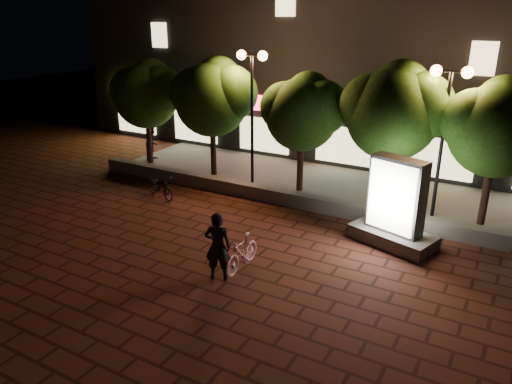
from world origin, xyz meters
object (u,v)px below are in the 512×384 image
Objects in this scene: tree_left at (214,95)px; ad_kiosk at (395,210)px; tree_right at (395,108)px; street_lamp_right at (447,104)px; tree_far_right at (500,124)px; scooter_parked at (160,186)px; tree_far_left at (147,92)px; pedestrian at (153,142)px; street_lamp_left at (252,84)px; rider at (218,246)px; tree_mid at (304,110)px; scooter_pink at (242,253)px.

tree_left is 1.79× the size of ad_kiosk.
street_lamp_right is (1.64, -0.26, 0.33)m from tree_right.
tree_far_right is (10.50, -0.00, -0.08)m from tree_left.
street_lamp_right is 10.37m from scooter_parked.
ad_kiosk is at bearing -13.15° from tree_far_left.
street_lamp_right reaches higher than tree_far_left.
scooter_parked is at bearing -45.51° from tree_far_left.
pedestrian is (-11.05, 0.37, -2.65)m from tree_right.
tree_far_right is 0.92× the size of street_lamp_left.
ad_kiosk is at bearing -18.42° from tree_left.
street_lamp_left is 3.10× the size of pedestrian.
rider is 1.13× the size of pedestrian.
tree_left is 1.09× the size of tree_mid.
street_lamp_right is 2.98× the size of pedestrian.
street_lamp_left reaches higher than tree_left.
tree_far_left is 0.89× the size of street_lamp_left.
scooter_parked is at bearing -144.08° from tree_mid.
rider is at bearing -121.24° from street_lamp_right.
street_lamp_left is 7.38m from ad_kiosk.
pedestrian is (-3.36, 3.55, 0.48)m from scooter_parked.
tree_mid is at bearing 176.96° from street_lamp_right.
scooter_pink is (5.08, -6.29, -2.97)m from tree_left.
tree_far_left is 10.81m from tree_right.
tree_mid is at bearing 7.31° from street_lamp_left.
tree_right is 0.98× the size of street_lamp_left.
pedestrian is (-8.83, 6.67, 0.44)m from scooter_pink.
rider is (-4.12, -6.80, -2.95)m from street_lamp_right.
tree_left is 10.50m from tree_far_right.
tree_left is 0.94× the size of street_lamp_left.
tree_left is 2.93× the size of pedestrian.
tree_right is 1.02× the size of street_lamp_right.
street_lamp_right is at bearing -1.21° from tree_far_left.
scooter_pink is (1.08, -6.29, -2.74)m from tree_mid.
tree_mid reaches higher than pedestrian.
scooter_parked is at bearing -157.57° from tree_right.
ad_kiosk is at bearing -32.86° from tree_mid.
tree_far_left reaches higher than pedestrian.
scooter_pink is (-3.86, -6.03, -3.42)m from street_lamp_right.
tree_right is 1.85× the size of ad_kiosk.
ad_kiosk is at bearing -71.02° from tree_right.
tree_mid is 6.50m from tree_far_right.
rider is at bearing -128.43° from ad_kiosk.
tree_mid is 5.00m from street_lamp_right.
street_lamp_left is (5.45, -0.26, 0.74)m from tree_far_left.
street_lamp_left reaches higher than tree_right.
tree_mid is 7.46m from rider.
street_lamp_left is at bearing -2.76° from tree_far_left.
tree_right is 7.35m from scooter_pink.
tree_far_right reaches higher than ad_kiosk.
scooter_pink is at bearing -132.73° from pedestrian.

